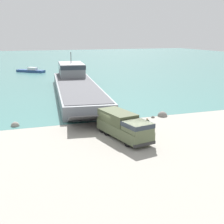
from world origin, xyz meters
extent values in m
plane|color=#9E998E|center=(0.00, 0.00, 0.00)|extent=(240.00, 240.00, 0.00)
cube|color=#477F7A|center=(0.00, 95.54, 0.00)|extent=(240.00, 180.00, 0.01)
cube|color=gray|center=(1.32, 24.14, 1.00)|extent=(11.75, 36.80, 2.00)
cube|color=#56565B|center=(1.32, 24.14, 2.04)|extent=(10.99, 35.30, 0.08)
cube|color=gray|center=(2.85, 36.57, 3.43)|extent=(6.37, 10.68, 2.87)
cube|color=#28333D|center=(2.85, 36.57, 4.29)|extent=(6.53, 10.80, 0.86)
cylinder|color=#3F3F42|center=(2.85, 36.57, 6.07)|extent=(0.16, 0.16, 2.40)
cube|color=#56565B|center=(-1.18, 3.80, 1.07)|extent=(6.83, 5.60, 2.01)
cube|color=#566042|center=(0.70, -1.79, 0.95)|extent=(4.11, 8.21, 1.17)
cube|color=#566042|center=(1.23, -4.33, 2.01)|extent=(2.90, 3.11, 0.95)
cube|color=#28333D|center=(1.23, -4.33, 2.25)|extent=(2.98, 3.15, 0.48)
cube|color=#495236|center=(0.43, -0.48, 2.15)|extent=(3.42, 5.38, 1.24)
cube|color=#2D2D2D|center=(1.49, -5.55, 0.51)|extent=(2.60, 0.77, 0.32)
cylinder|color=black|center=(2.26, -3.95, 0.55)|extent=(0.56, 1.16, 1.11)
cylinder|color=black|center=(0.14, -4.39, 0.55)|extent=(0.56, 1.16, 1.11)
cylinder|color=black|center=(1.37, 0.28, 0.55)|extent=(0.56, 1.16, 1.11)
cylinder|color=black|center=(-0.74, -0.16, 0.55)|extent=(0.56, 1.16, 1.11)
cylinder|color=black|center=(1.15, 1.35, 0.55)|extent=(0.56, 1.16, 1.11)
cylinder|color=black|center=(-0.97, 0.91, 0.55)|extent=(0.56, 1.16, 1.11)
cylinder|color=#3D4C33|center=(4.04, -0.53, 0.41)|extent=(0.14, 0.14, 0.81)
cylinder|color=#3D4C33|center=(4.21, -0.48, 0.41)|extent=(0.14, 0.14, 0.81)
cube|color=#3D4C33|center=(4.13, -0.50, 1.13)|extent=(0.49, 0.35, 0.64)
sphere|color=tan|center=(4.13, -0.50, 1.56)|extent=(0.22, 0.22, 0.22)
cube|color=navy|center=(-3.96, 63.49, 0.35)|extent=(8.21, 7.28, 0.70)
cube|color=silver|center=(-3.44, 63.07, 1.08)|extent=(2.98, 2.81, 0.77)
sphere|color=gray|center=(-10.51, 6.97, 0.00)|extent=(1.08, 1.08, 1.08)
sphere|color=#66605B|center=(7.59, 4.96, 0.00)|extent=(0.51, 0.51, 0.51)
sphere|color=gray|center=(9.23, 5.28, 0.00)|extent=(1.37, 1.37, 1.37)
camera|label=1|loc=(-11.14, -32.37, 11.31)|focal=50.00mm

